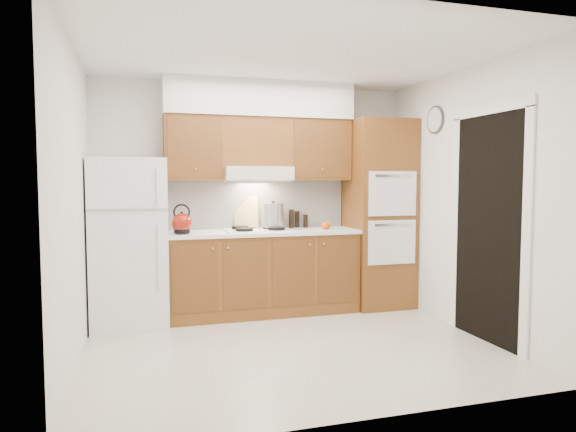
{
  "coord_description": "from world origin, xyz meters",
  "views": [
    {
      "loc": [
        -1.33,
        -4.35,
        1.5
      ],
      "look_at": [
        0.1,
        0.45,
        1.15
      ],
      "focal_mm": 32.0,
      "sensor_mm": 36.0,
      "label": 1
    }
  ],
  "objects_px": {
    "fridge": "(129,243)",
    "oven_cabinet": "(379,214)",
    "kettle": "(182,223)",
    "stock_pot": "(273,215)"
  },
  "relations": [
    {
      "from": "kettle",
      "to": "stock_pot",
      "type": "bearing_deg",
      "value": 29.87
    },
    {
      "from": "fridge",
      "to": "kettle",
      "type": "distance_m",
      "value": 0.57
    },
    {
      "from": "fridge",
      "to": "kettle",
      "type": "height_order",
      "value": "fridge"
    },
    {
      "from": "kettle",
      "to": "stock_pot",
      "type": "distance_m",
      "value": 1.06
    },
    {
      "from": "kettle",
      "to": "fridge",
      "type": "bearing_deg",
      "value": -169.46
    },
    {
      "from": "fridge",
      "to": "oven_cabinet",
      "type": "distance_m",
      "value": 2.86
    },
    {
      "from": "oven_cabinet",
      "to": "stock_pot",
      "type": "bearing_deg",
      "value": 176.0
    },
    {
      "from": "stock_pot",
      "to": "oven_cabinet",
      "type": "bearing_deg",
      "value": -4.0
    },
    {
      "from": "oven_cabinet",
      "to": "kettle",
      "type": "relative_size",
      "value": 10.55
    },
    {
      "from": "fridge",
      "to": "oven_cabinet",
      "type": "relative_size",
      "value": 0.78
    }
  ]
}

